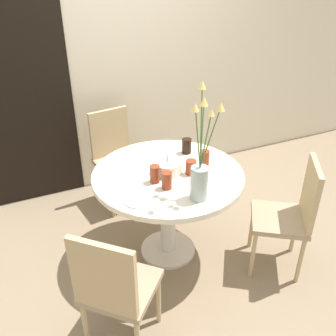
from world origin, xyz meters
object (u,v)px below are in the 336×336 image
drink_glass_0 (205,158)px  drink_glass_1 (187,146)px  drink_glass_3 (167,180)px  birthday_cake (168,167)px  chair_near_front (115,153)px  side_plate (138,200)px  chair_far_back (292,211)px  drink_glass_4 (155,174)px  drink_glass_2 (191,167)px  chair_left_flank (114,287)px  flower_vase (200,171)px

drink_glass_0 → drink_glass_1: (-0.04, 0.23, 0.00)m
drink_glass_0 → drink_glass_3: size_ratio=0.93×
birthday_cake → chair_near_front: bearing=98.7°
side_plate → drink_glass_0: drink_glass_0 is taller
chair_far_back → drink_glass_4: size_ratio=7.24×
drink_glass_1 → drink_glass_4: bearing=-142.9°
drink_glass_3 → birthday_cake: bearing=64.1°
side_plate → chair_near_front: bearing=80.6°
chair_far_back → drink_glass_2: (-0.62, 0.43, 0.29)m
side_plate → drink_glass_3: size_ratio=1.46×
chair_left_flank → drink_glass_3: (0.54, 0.48, 0.30)m
drink_glass_0 → drink_glass_4: (-0.44, -0.08, 0.01)m
chair_left_flank → drink_glass_3: bearing=-94.8°
drink_glass_1 → drink_glass_2: size_ratio=1.12×
drink_glass_4 → flower_vase: bearing=-57.6°
drink_glass_2 → flower_vase: bearing=-107.1°
chair_far_back → drink_glass_1: chair_far_back is taller
side_plate → drink_glass_4: (0.19, 0.17, 0.06)m
drink_glass_4 → chair_far_back: bearing=-26.0°
drink_glass_1 → chair_near_front: bearing=120.9°
drink_glass_0 → drink_glass_2: (-0.16, -0.08, -0.00)m
drink_glass_2 → drink_glass_0: bearing=27.4°
flower_vase → side_plate: size_ratio=4.15×
drink_glass_0 → drink_glass_3: 0.44m
flower_vase → drink_glass_1: size_ratio=6.11×
chair_near_front → chair_far_back: 1.68m
chair_near_front → chair_far_back: (0.90, -1.42, 0.00)m
drink_glass_4 → birthday_cake: bearing=31.0°
drink_glass_2 → side_plate: bearing=-160.6°
chair_left_flank → flower_vase: flower_vase is taller
chair_far_back → drink_glass_3: (-0.86, 0.33, 0.30)m
chair_left_flank → drink_glass_1: bearing=-91.6°
chair_near_front → drink_glass_2: (0.28, -0.99, 0.29)m
chair_far_back → chair_near_front: bearing=-113.7°
flower_vase → drink_glass_4: flower_vase is taller
chair_far_back → drink_glass_2: chair_far_back is taller
birthday_cake → drink_glass_0: (0.31, -0.00, 0.01)m
chair_near_front → drink_glass_0: 1.05m
chair_near_front → drink_glass_4: bearing=-98.5°
chair_far_back → side_plate: chair_far_back is taller
drink_glass_0 → drink_glass_4: bearing=-170.1°
chair_near_front → flower_vase: flower_vase is taller
flower_vase → chair_far_back: bearing=-10.9°
birthday_cake → drink_glass_3: 0.21m
birthday_cake → drink_glass_4: size_ratio=1.63×
side_plate → drink_glass_4: 0.27m
flower_vase → drink_glass_2: bearing=72.9°
side_plate → drink_glass_0: (0.63, 0.25, 0.05)m
drink_glass_0 → drink_glass_3: (-0.40, -0.19, 0.00)m
drink_glass_2 → drink_glass_4: bearing=178.8°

